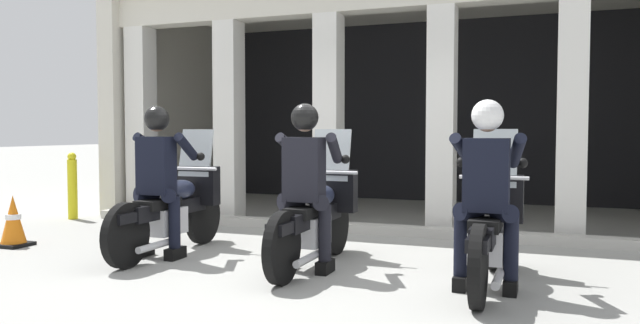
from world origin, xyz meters
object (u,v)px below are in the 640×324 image
police_officer_center (305,172)px  motorcycle_right (489,226)px  police_officer_right (487,179)px  motorcycle_left (175,207)px  traffic_cone_flank (13,221)px  police_officer_left (158,168)px  bollard_kerbside (72,186)px  motorcycle_center (316,215)px

police_officer_center → motorcycle_right: size_ratio=0.78×
police_officer_right → motorcycle_left: bearing=175.9°
motorcycle_right → traffic_cone_flank: size_ratio=3.46×
motorcycle_left → police_officer_center: (1.67, -0.32, 0.44)m
police_officer_left → bollard_kerbside: size_ratio=1.58×
traffic_cone_flank → bollard_kerbside: (-0.96, 1.97, 0.21)m
motorcycle_right → motorcycle_center: bearing=178.7°
police_officer_center → police_officer_right: 1.68m
police_officer_left → traffic_cone_flank: bearing=-176.0°
police_officer_center → bollard_kerbside: 4.99m
motorcycle_left → motorcycle_center: same height
police_officer_right → bollard_kerbside: police_officer_right is taller
police_officer_center → motorcycle_left: bearing=167.1°
motorcycle_right → bollard_kerbside: 6.50m
motorcycle_right → police_officer_right: police_officer_right is taller
bollard_kerbside → motorcycle_left: bearing=-29.2°
motorcycle_left → police_officer_right: 3.40m
motorcycle_left → motorcycle_right: 3.34m
motorcycle_left → police_officer_left: bearing=-88.1°
traffic_cone_flank → police_officer_center: bearing=0.4°
motorcycle_left → motorcycle_center: (1.67, -0.03, 0.00)m
motorcycle_right → police_officer_right: bearing=-86.3°
police_officer_left → police_officer_center: (1.67, -0.03, 0.00)m
traffic_cone_flank → bollard_kerbside: bollard_kerbside is taller
bollard_kerbside → police_officer_center: bearing=-23.0°
motorcycle_center → police_officer_left: bearing=-173.6°
police_officer_right → traffic_cone_flank: police_officer_right is taller
motorcycle_center → police_officer_right: (1.67, -0.44, 0.44)m
motorcycle_right → police_officer_right: size_ratio=1.29×
motorcycle_right → bollard_kerbside: (-6.25, 1.81, -0.00)m
motorcycle_right → police_officer_right: 0.52m
motorcycle_left → motorcycle_right: size_ratio=1.00×
motorcycle_center → traffic_cone_flank: bearing=-177.2°
motorcycle_center → traffic_cone_flank: motorcycle_center is taller
bollard_kerbside → motorcycle_center: bearing=-20.0°
traffic_cone_flank → motorcycle_left: bearing=10.0°
motorcycle_center → traffic_cone_flank: 3.64m
motorcycle_center → bollard_kerbside: size_ratio=2.03×
motorcycle_center → police_officer_center: police_officer_center is taller
police_officer_left → traffic_cone_flank: (-1.95, -0.06, -0.65)m
motorcycle_right → bollard_kerbside: bearing=167.7°
police_officer_left → police_officer_right: same height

